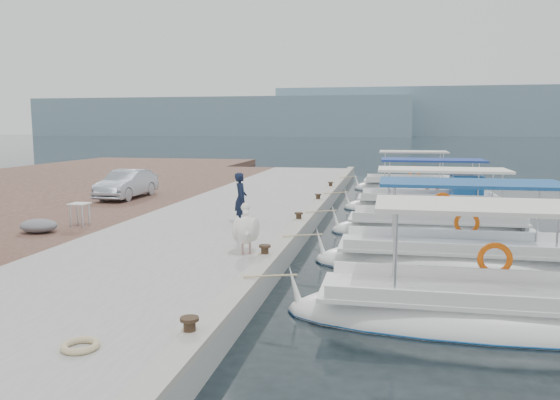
# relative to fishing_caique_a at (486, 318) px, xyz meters

# --- Properties ---
(ground) EXTENTS (400.00, 400.00, 0.00)m
(ground) POSITION_rel_fishing_caique_a_xyz_m (-4.28, 5.64, -0.12)
(ground) COLOR black
(ground) RESTS_ON ground
(concrete_quay) EXTENTS (6.00, 40.00, 0.50)m
(concrete_quay) POSITION_rel_fishing_caique_a_xyz_m (-7.28, 10.64, 0.13)
(concrete_quay) COLOR #979792
(concrete_quay) RESTS_ON ground
(quay_curb) EXTENTS (0.44, 40.00, 0.12)m
(quay_curb) POSITION_rel_fishing_caique_a_xyz_m (-4.50, 10.64, 0.44)
(quay_curb) COLOR #A29E90
(quay_curb) RESTS_ON concrete_quay
(cobblestone_strip) EXTENTS (4.00, 40.00, 0.50)m
(cobblestone_strip) POSITION_rel_fishing_caique_a_xyz_m (-12.28, 10.64, 0.13)
(cobblestone_strip) COLOR #4E3129
(cobblestone_strip) RESTS_ON ground
(distant_hills) EXTENTS (330.00, 60.00, 18.00)m
(distant_hills) POSITION_rel_fishing_caique_a_xyz_m (25.33, 207.14, 7.49)
(distant_hills) COLOR gray
(distant_hills) RESTS_ON ground
(fishing_caique_a) EXTENTS (7.39, 2.17, 2.83)m
(fishing_caique_a) POSITION_rel_fishing_caique_a_xyz_m (0.00, 0.00, 0.00)
(fishing_caique_a) COLOR white
(fishing_caique_a) RESTS_ON ground
(fishing_caique_b) EXTENTS (7.44, 2.32, 2.83)m
(fishing_caique_b) POSITION_rel_fishing_caique_a_xyz_m (0.02, 4.09, -0.00)
(fishing_caique_b) COLOR white
(fishing_caique_b) RESTS_ON ground
(fishing_caique_c) EXTENTS (6.91, 2.08, 2.83)m
(fishing_caique_c) POSITION_rel_fishing_caique_a_xyz_m (-0.24, 8.34, 0.00)
(fishing_caique_c) COLOR white
(fishing_caique_c) RESTS_ON ground
(fishing_caique_d) EXTENTS (7.08, 2.33, 2.83)m
(fishing_caique_d) POSITION_rel_fishing_caique_a_xyz_m (-0.05, 13.74, 0.07)
(fishing_caique_d) COLOR white
(fishing_caique_d) RESTS_ON ground
(fishing_caique_e) EXTENTS (6.20, 2.39, 2.83)m
(fishing_caique_e) POSITION_rel_fishing_caique_a_xyz_m (-0.59, 21.37, 0.00)
(fishing_caique_e) COLOR white
(fishing_caique_e) RESTS_ON ground
(mooring_bollards) EXTENTS (0.28, 20.28, 0.33)m
(mooring_bollards) POSITION_rel_fishing_caique_a_xyz_m (-4.63, 7.14, 0.57)
(mooring_bollards) COLOR black
(mooring_bollards) RESTS_ON concrete_quay
(pelican) EXTENTS (0.75, 1.54, 1.19)m
(pelican) POSITION_rel_fishing_caique_a_xyz_m (-5.20, 2.59, 0.99)
(pelican) COLOR tan
(pelican) RESTS_ON concrete_quay
(fisherman) EXTENTS (0.53, 0.68, 1.64)m
(fisherman) POSITION_rel_fishing_caique_a_xyz_m (-6.42, 6.56, 1.20)
(fisherman) COLOR black
(fisherman) RESTS_ON concrete_quay
(parked_car) EXTENTS (1.33, 3.74, 1.23)m
(parked_car) POSITION_rel_fishing_caique_a_xyz_m (-12.96, 11.70, 0.99)
(parked_car) COLOR #A2ABB9
(parked_car) RESTS_ON cobblestone_strip
(tarp_bundle) EXTENTS (1.10, 0.90, 0.40)m
(tarp_bundle) POSITION_rel_fishing_caique_a_xyz_m (-11.87, 3.97, 0.58)
(tarp_bundle) COLOR slate
(tarp_bundle) RESTS_ON cobblestone_strip
(folding_table) EXTENTS (0.55, 0.55, 0.73)m
(folding_table) POSITION_rel_fishing_caique_a_xyz_m (-11.23, 5.13, 0.90)
(folding_table) COLOR silver
(folding_table) RESTS_ON cobblestone_strip
(rope_coil) EXTENTS (0.54, 0.54, 0.10)m
(rope_coil) POSITION_rel_fishing_caique_a_xyz_m (-6.00, -3.52, 0.43)
(rope_coil) COLOR #C6B284
(rope_coil) RESTS_ON concrete_quay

